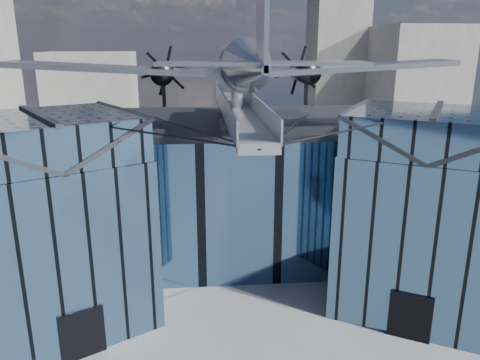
{
  "coord_description": "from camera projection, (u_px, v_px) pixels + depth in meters",
  "views": [
    {
      "loc": [
        -2.44,
        -25.37,
        15.2
      ],
      "look_at": [
        0.0,
        2.0,
        7.2
      ],
      "focal_mm": 35.0,
      "sensor_mm": 36.0,
      "label": 1
    }
  ],
  "objects": [
    {
      "name": "ground_plane",
      "position": [
        243.0,
        301.0,
        28.72
      ],
      "size": [
        120.0,
        120.0,
        0.0
      ],
      "primitive_type": "plane",
      "color": "gray"
    },
    {
      "name": "museum",
      "position": [
        235.0,
        188.0,
        32.73
      ],
      "size": [
        32.88,
        24.5,
        17.6
      ],
      "color": "#466A90",
      "rests_on": "ground"
    },
    {
      "name": "bg_towers",
      "position": [
        222.0,
        78.0,
        74.33
      ],
      "size": [
        77.0,
        24.5,
        26.0
      ],
      "color": "gray",
      "rests_on": "ground"
    }
  ]
}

